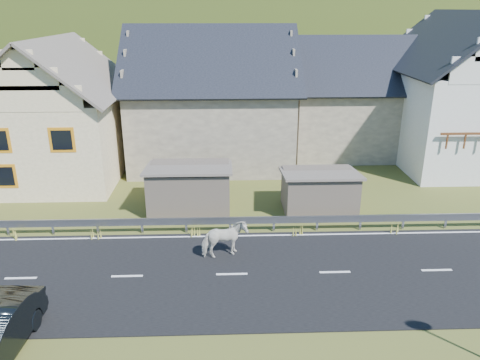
{
  "coord_description": "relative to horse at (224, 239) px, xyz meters",
  "views": [
    {
      "loc": [
        -0.25,
        -15.59,
        9.66
      ],
      "look_at": [
        0.45,
        3.61,
        2.56
      ],
      "focal_mm": 35.0,
      "sensor_mm": 36.0,
      "label": 1
    }
  ],
  "objects": [
    {
      "name": "house_stone_b",
      "position": [
        9.27,
        15.6,
        3.42
      ],
      "size": [
        9.8,
        8.8,
        8.1
      ],
      "color": "tan",
      "rests_on": "ground"
    },
    {
      "name": "lane_markings",
      "position": [
        0.27,
        -1.4,
        -0.77
      ],
      "size": [
        60.0,
        6.6,
        0.01
      ],
      "primitive_type": "cube",
      "color": "silver",
      "rests_on": "road"
    },
    {
      "name": "house_stone_a",
      "position": [
        -0.73,
        13.6,
        3.82
      ],
      "size": [
        10.8,
        9.8,
        8.9
      ],
      "color": "tan",
      "rests_on": "ground"
    },
    {
      "name": "road",
      "position": [
        0.27,
        -1.4,
        -0.79
      ],
      "size": [
        60.0,
        7.0,
        0.04
      ],
      "primitive_type": "cube",
      "color": "black",
      "rests_on": "ground"
    },
    {
      "name": "house_cream",
      "position": [
        -9.73,
        10.6,
        3.54
      ],
      "size": [
        7.8,
        9.8,
        8.3
      ],
      "color": "#FFE7B9",
      "rests_on": "ground"
    },
    {
      "name": "horse",
      "position": [
        0.0,
        0.0,
        0.0
      ],
      "size": [
        1.36,
        2.0,
        1.54
      ],
      "primitive_type": "imported",
      "rotation": [
        0.0,
        0.0,
        1.89
      ],
      "color": "beige",
      "rests_on": "road"
    },
    {
      "name": "shed_left",
      "position": [
        -1.73,
        5.1,
        0.29
      ],
      "size": [
        4.3,
        3.3,
        2.4
      ],
      "primitive_type": "cube",
      "color": "brown",
      "rests_on": "ground"
    },
    {
      "name": "guardrail",
      "position": [
        0.27,
        2.28,
        -0.25
      ],
      "size": [
        28.1,
        0.09,
        0.75
      ],
      "color": "#93969B",
      "rests_on": "ground"
    },
    {
      "name": "mountain",
      "position": [
        5.27,
        178.6,
        -20.81
      ],
      "size": [
        440.0,
        280.0,
        260.0
      ],
      "primitive_type": "ellipsoid",
      "color": "#2F4014",
      "rests_on": "ground"
    },
    {
      "name": "shed_right",
      "position": [
        4.77,
        4.6,
        0.19
      ],
      "size": [
        3.8,
        2.9,
        2.2
      ],
      "primitive_type": "cube",
      "color": "brown",
      "rests_on": "ground"
    },
    {
      "name": "ground",
      "position": [
        0.27,
        -1.4,
        -0.81
      ],
      "size": [
        160.0,
        160.0,
        0.0
      ],
      "primitive_type": "plane",
      "color": "#46501F",
      "rests_on": "ground"
    },
    {
      "name": "house_white",
      "position": [
        15.27,
        12.6,
        4.25
      ],
      "size": [
        8.8,
        10.8,
        9.7
      ],
      "color": "silver",
      "rests_on": "ground"
    },
    {
      "name": "conifer_patch",
      "position": [
        -54.73,
        108.6,
        5.19
      ],
      "size": [
        76.0,
        50.0,
        28.0
      ],
      "primitive_type": "ellipsoid",
      "color": "black",
      "rests_on": "ground"
    }
  ]
}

